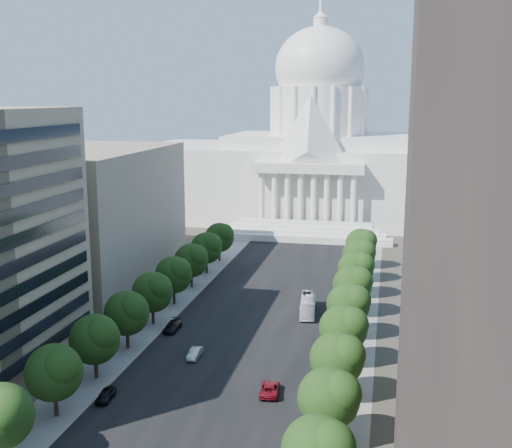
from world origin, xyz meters
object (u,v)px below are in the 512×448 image
Objects in this scene: car_dark_a at (106,395)px; car_dark_b at (172,326)px; city_bus at (308,305)px; car_silver at (195,353)px; car_red at (270,389)px.

car_dark_b is at bearing 86.09° from car_dark_a.
car_dark_a is 27.75m from car_dark_b.
car_dark_a is 0.39× the size of city_bus.
city_bus is (15.24, 25.36, 0.88)m from car_silver.
car_dark_b is at bearing -153.17° from city_bus.
car_red is 0.49× the size of city_bus.
car_dark_a is 0.79× the size of car_red.
car_dark_b is 0.47× the size of city_bus.
car_dark_a reaches higher than car_silver.
city_bus reaches higher than car_red.
car_silver is (7.83, 16.73, -0.02)m from car_dark_a.
car_red is 35.67m from city_bus.
city_bus reaches higher than car_silver.
city_bus is at bearing 59.92° from car_silver.
car_dark_a is at bearing -90.50° from car_dark_b.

